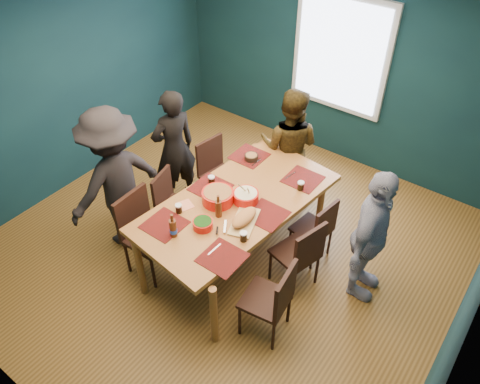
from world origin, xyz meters
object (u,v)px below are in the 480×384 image
object	(u,v)px
chair_right_far	(318,227)
chair_right_near	(274,297)
bowl_dumpling	(246,196)
person_right	(370,237)
chair_left_near	(142,228)
chair_right_mid	(302,252)
chair_left_mid	(170,200)
person_back	(289,147)
person_near_left	(115,180)
cutting_board	(244,218)
chair_left_far	(215,168)
person_far_left	(174,148)
bowl_salad	(218,196)
bowl_herbs	(203,224)
dining_table	(238,206)

from	to	relation	value
chair_right_far	chair_right_near	size ratio (longest dim) A/B	0.90
bowl_dumpling	person_right	bearing A→B (deg)	15.36
chair_left_near	chair_right_mid	xyz separation A→B (m)	(1.54, 0.76, -0.05)
chair_left_mid	person_back	bearing A→B (deg)	48.07
chair_left_near	person_near_left	size ratio (longest dim) A/B	0.57
person_right	chair_left_near	bearing A→B (deg)	113.18
chair_right_mid	cutting_board	world-z (taller)	cutting_board
chair_left_far	bowl_dumpling	distance (m)	1.12
person_far_left	person_back	distance (m)	1.43
chair_right_near	cutting_board	size ratio (longest dim) A/B	1.65
bowl_dumpling	person_near_left	bearing A→B (deg)	-155.13
person_right	bowl_salad	world-z (taller)	person_right
chair_left_mid	bowl_dumpling	size ratio (longest dim) A/B	3.15
chair_right_mid	person_near_left	size ratio (longest dim) A/B	0.52
chair_left_far	cutting_board	xyz separation A→B (m)	(1.07, -0.84, 0.37)
chair_left_far	person_right	size ratio (longest dim) A/B	0.58
person_right	person_near_left	size ratio (longest dim) A/B	0.89
chair_left_far	chair_right_near	distance (m)	2.10
bowl_dumpling	chair_right_near	bearing A→B (deg)	-39.11
chair_right_mid	bowl_herbs	bearing A→B (deg)	-131.17
chair_right_far	chair_right_mid	world-z (taller)	chair_right_mid
chair_right_mid	bowl_dumpling	size ratio (longest dim) A/B	3.38
chair_left_near	chair_right_mid	size ratio (longest dim) A/B	1.10
dining_table	person_back	world-z (taller)	person_back
chair_left_far	person_far_left	distance (m)	0.57
dining_table	cutting_board	world-z (taller)	cutting_board
chair_left_near	person_back	xyz separation A→B (m)	(0.61, 1.97, 0.20)
person_far_left	person_back	xyz separation A→B (m)	(1.13, 0.88, -0.00)
chair_right_mid	person_far_left	world-z (taller)	person_far_left
bowl_herbs	cutting_board	size ratio (longest dim) A/B	0.36
dining_table	bowl_dumpling	bearing A→B (deg)	44.63
bowl_salad	person_far_left	bearing A→B (deg)	155.35
chair_left_mid	bowl_salad	size ratio (longest dim) A/B	2.55
person_right	chair_left_mid	bearing A→B (deg)	98.42
chair_left_far	person_far_left	bearing A→B (deg)	-141.85
bowl_salad	cutting_board	size ratio (longest dim) A/B	0.59
chair_left_far	chair_right_near	size ratio (longest dim) A/B	0.99
chair_left_far	bowl_herbs	xyz separation A→B (m)	(0.78, -1.14, 0.36)
dining_table	bowl_dumpling	distance (m)	0.17
chair_right_mid	chair_right_far	bearing A→B (deg)	113.00
person_back	bowl_herbs	xyz separation A→B (m)	(0.10, -1.78, 0.11)
person_far_left	chair_right_far	bearing A→B (deg)	112.39
chair_right_far	chair_left_near	bearing A→B (deg)	-132.13
chair_left_mid	chair_right_near	xyz separation A→B (m)	(1.77, -0.47, 0.04)
person_right	cutting_board	bearing A→B (deg)	114.66
chair_left_near	person_far_left	bearing A→B (deg)	114.11
person_far_left	person_right	distance (m)	2.60
chair_left_mid	person_right	xyz separation A→B (m)	(2.23, 0.54, 0.29)
dining_table	chair_right_near	size ratio (longest dim) A/B	2.52
person_back	bowl_dumpling	bearing A→B (deg)	83.21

